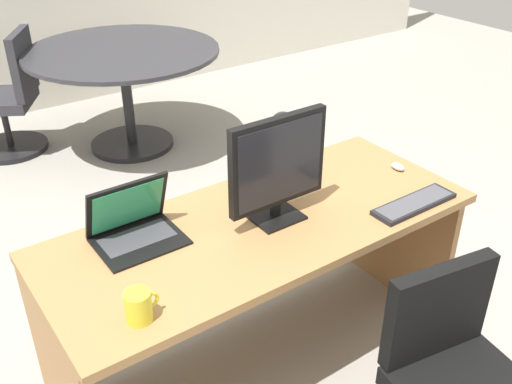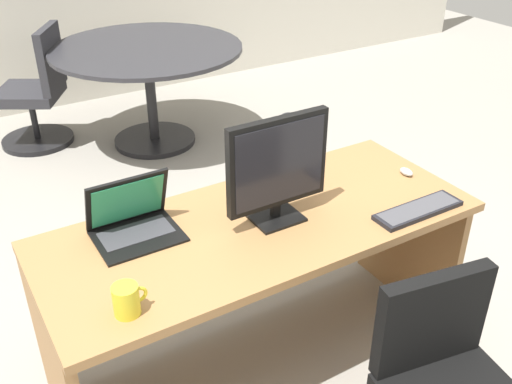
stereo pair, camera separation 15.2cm
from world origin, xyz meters
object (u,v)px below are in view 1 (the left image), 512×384
at_px(monitor, 278,165).
at_px(meeting_table, 125,74).
at_px(desk, 254,258).
at_px(keyboard, 414,204).
at_px(mouse, 398,167).
at_px(coffee_mug, 139,306).
at_px(laptop, 132,221).
at_px(meeting_chair_near, 10,105).
at_px(desk_lamp, 282,132).

bearing_deg(monitor, meeting_table, 80.20).
bearing_deg(desk, keyboard, -28.64).
bearing_deg(mouse, keyboard, -124.99).
bearing_deg(meeting_table, desk, -101.57).
height_order(keyboard, coffee_mug, coffee_mug).
distance_m(monitor, coffee_mug, 0.77).
bearing_deg(monitor, laptop, 157.82).
relative_size(coffee_mug, meeting_table, 0.08).
relative_size(monitor, meeting_chair_near, 0.48).
bearing_deg(desk_lamp, meeting_chair_near, 101.66).
bearing_deg(keyboard, meeting_chair_near, 105.28).
height_order(mouse, meeting_chair_near, meeting_chair_near).
height_order(keyboard, meeting_table, meeting_table).
bearing_deg(desk_lamp, meeting_table, 84.54).
height_order(desk, desk_lamp, desk_lamp).
distance_m(monitor, keyboard, 0.63).
xyz_separation_m(meeting_table, meeting_chair_near, (-0.76, 0.46, -0.22)).
bearing_deg(meeting_chair_near, coffee_mug, -96.92).
distance_m(desk, meeting_table, 2.44).
height_order(desk, mouse, mouse).
xyz_separation_m(monitor, coffee_mug, (-0.72, -0.22, -0.19)).
relative_size(keyboard, desk_lamp, 1.23).
xyz_separation_m(desk, meeting_table, (0.49, 2.39, 0.06)).
distance_m(keyboard, meeting_table, 2.73).
relative_size(desk, desk_lamp, 5.43).
bearing_deg(mouse, coffee_mug, -170.76).
bearing_deg(laptop, keyboard, -24.07).
xyz_separation_m(monitor, desk_lamp, (0.21, 0.25, -0.01)).
xyz_separation_m(mouse, desk_lamp, (-0.50, 0.24, 0.22)).
height_order(mouse, meeting_table, meeting_table).
bearing_deg(mouse, monitor, -179.27).
relative_size(desk, laptop, 5.51).
height_order(laptop, coffee_mug, laptop).
bearing_deg(meeting_table, monitor, -99.80).
distance_m(keyboard, coffee_mug, 1.25).
relative_size(monitor, meeting_table, 0.31).
bearing_deg(meeting_chair_near, keyboard, -74.72).
relative_size(desk, monitor, 4.03).
xyz_separation_m(desk, keyboard, (0.60, -0.33, 0.22)).
relative_size(laptop, coffee_mug, 2.79).
relative_size(desk, meeting_chair_near, 1.93).
bearing_deg(laptop, mouse, -9.42).
distance_m(monitor, meeting_table, 2.53).
height_order(desk_lamp, meeting_table, desk_lamp).
height_order(monitor, meeting_chair_near, monitor).
relative_size(desk, mouse, 24.67).
relative_size(meeting_table, meeting_chair_near, 1.55).
bearing_deg(laptop, meeting_chair_near, 85.85).
distance_m(desk_lamp, meeting_table, 2.25).
xyz_separation_m(desk_lamp, meeting_table, (0.21, 2.21, -0.39)).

